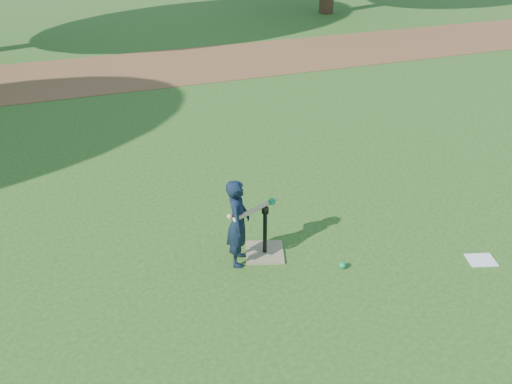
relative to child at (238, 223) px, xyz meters
name	(u,v)px	position (x,y,z in m)	size (l,w,h in m)	color
ground	(283,246)	(0.58, 0.09, -0.52)	(80.00, 80.00, 0.00)	#285116
dirt_strip	(165,67)	(0.58, 7.59, -0.51)	(24.00, 3.00, 0.01)	brown
child	(238,223)	(0.00, 0.00, 0.00)	(0.38, 0.25, 1.03)	black
wiffle_ball_ground	(343,265)	(1.04, -0.50, -0.48)	(0.08, 0.08, 0.08)	#0C8849
clipboard	(481,260)	(2.58, -0.91, -0.51)	(0.30, 0.23, 0.01)	white
batting_tee	(265,245)	(0.32, 0.04, -0.41)	(0.54, 0.54, 0.61)	#8B7C58
swing_action	(256,208)	(0.22, 0.03, 0.12)	(0.62, 0.28, 0.09)	tan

